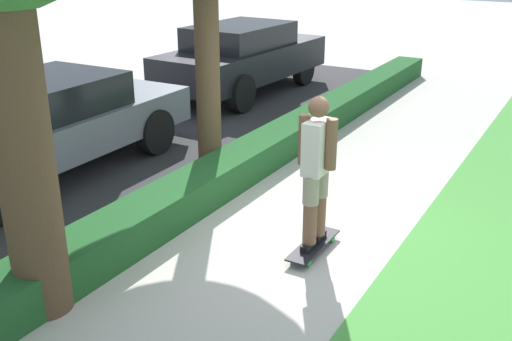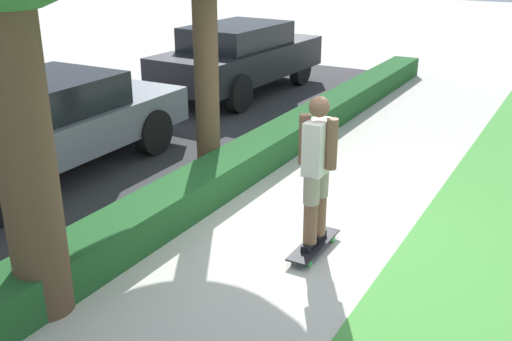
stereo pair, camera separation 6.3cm
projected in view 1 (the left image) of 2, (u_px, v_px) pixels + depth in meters
The scene contains 7 objects.
ground_plane at pixel (305, 238), 6.86m from camera, with size 60.00×60.00×0.00m, color #BCB7AD.
street_asphalt at pixel (49, 171), 8.83m from camera, with size 18.59×5.00×0.01m.
hedge_row at pixel (191, 193), 7.53m from camera, with size 18.59×0.60×0.44m.
skateboard at pixel (313, 245), 6.53m from camera, with size 0.91×0.24×0.10m.
skater_person at pixel (316, 169), 6.21m from camera, with size 0.49×0.42×1.65m.
parked_car_middle at pixel (42, 123), 8.50m from camera, with size 4.66×1.86×1.39m.
parked_car_rear at pixel (243, 56), 12.99m from camera, with size 4.52×1.90×1.51m.
Camera 1 is at (-5.57, -2.59, 3.21)m, focal length 42.00 mm.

